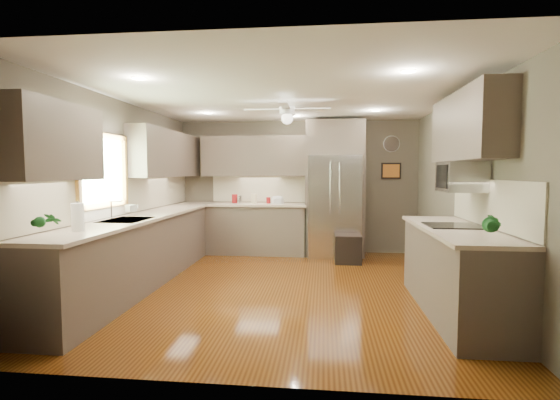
% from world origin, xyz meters
% --- Properties ---
extents(floor, '(5.00, 5.00, 0.00)m').
position_xyz_m(floor, '(0.00, 0.00, 0.00)').
color(floor, '#451F09').
rests_on(floor, ground).
extents(ceiling, '(5.00, 5.00, 0.00)m').
position_xyz_m(ceiling, '(0.00, 0.00, 2.50)').
color(ceiling, white).
rests_on(ceiling, ground).
extents(wall_back, '(4.50, 0.00, 4.50)m').
position_xyz_m(wall_back, '(0.00, 2.50, 1.25)').
color(wall_back, brown).
rests_on(wall_back, ground).
extents(wall_front, '(4.50, 0.00, 4.50)m').
position_xyz_m(wall_front, '(0.00, -2.50, 1.25)').
color(wall_front, brown).
rests_on(wall_front, ground).
extents(wall_left, '(0.00, 5.00, 5.00)m').
position_xyz_m(wall_left, '(-2.25, 0.00, 1.25)').
color(wall_left, brown).
rests_on(wall_left, ground).
extents(wall_right, '(0.00, 5.00, 5.00)m').
position_xyz_m(wall_right, '(2.25, 0.00, 1.25)').
color(wall_right, brown).
rests_on(wall_right, ground).
extents(canister_a, '(0.14, 0.14, 0.17)m').
position_xyz_m(canister_a, '(-1.17, 2.25, 1.02)').
color(canister_a, maroon).
rests_on(canister_a, back_run).
extents(canister_b, '(0.12, 0.12, 0.16)m').
position_xyz_m(canister_b, '(-1.07, 2.21, 1.01)').
color(canister_b, silver).
rests_on(canister_b, back_run).
extents(canister_c, '(0.14, 0.14, 0.18)m').
position_xyz_m(canister_c, '(-0.80, 2.22, 1.03)').
color(canister_c, beige).
rests_on(canister_c, back_run).
extents(canister_d, '(0.08, 0.08, 0.12)m').
position_xyz_m(canister_d, '(-0.52, 2.22, 1.00)').
color(canister_d, maroon).
rests_on(canister_d, back_run).
extents(soap_bottle, '(0.12, 0.12, 0.20)m').
position_xyz_m(soap_bottle, '(-2.09, -0.04, 1.04)').
color(soap_bottle, white).
rests_on(soap_bottle, left_run).
extents(potted_plant_left, '(0.17, 0.12, 0.31)m').
position_xyz_m(potted_plant_left, '(-1.96, -1.92, 1.10)').
color(potted_plant_left, '#195A21').
rests_on(potted_plant_left, left_run).
extents(potted_plant_right, '(0.20, 0.17, 0.31)m').
position_xyz_m(potted_plant_right, '(1.92, -1.73, 1.09)').
color(potted_plant_right, '#195A21').
rests_on(potted_plant_right, right_run).
extents(bowl, '(0.28, 0.28, 0.06)m').
position_xyz_m(bowl, '(-0.35, 2.16, 0.97)').
color(bowl, beige).
rests_on(bowl, back_run).
extents(left_run, '(0.65, 4.70, 1.45)m').
position_xyz_m(left_run, '(-1.95, 0.15, 0.48)').
color(left_run, '#4B3C36').
rests_on(left_run, ground).
extents(back_run, '(1.85, 0.65, 1.45)m').
position_xyz_m(back_run, '(-0.72, 2.20, 0.48)').
color(back_run, '#4B3C36').
rests_on(back_run, ground).
extents(uppers, '(4.50, 4.70, 0.95)m').
position_xyz_m(uppers, '(-0.74, 0.71, 1.87)').
color(uppers, '#4B3C36').
rests_on(uppers, wall_left).
extents(window, '(0.05, 1.12, 0.92)m').
position_xyz_m(window, '(-2.22, -0.50, 1.55)').
color(window, '#BFF2B2').
rests_on(window, wall_left).
extents(sink, '(0.50, 0.70, 0.32)m').
position_xyz_m(sink, '(-1.93, -0.50, 0.91)').
color(sink, silver).
rests_on(sink, left_run).
extents(refrigerator, '(1.06, 0.75, 2.45)m').
position_xyz_m(refrigerator, '(0.70, 2.16, 1.19)').
color(refrigerator, silver).
rests_on(refrigerator, ground).
extents(right_run, '(0.70, 2.20, 1.45)m').
position_xyz_m(right_run, '(1.93, -0.80, 0.48)').
color(right_run, '#4B3C36').
rests_on(right_run, ground).
extents(microwave, '(0.43, 0.55, 0.34)m').
position_xyz_m(microwave, '(2.03, -0.55, 1.48)').
color(microwave, silver).
rests_on(microwave, wall_right).
extents(ceiling_fan, '(1.18, 1.18, 0.32)m').
position_xyz_m(ceiling_fan, '(-0.00, 0.30, 2.33)').
color(ceiling_fan, white).
rests_on(ceiling_fan, ceiling).
extents(recessed_lights, '(2.84, 3.14, 0.01)m').
position_xyz_m(recessed_lights, '(-0.04, 0.40, 2.49)').
color(recessed_lights, white).
rests_on(recessed_lights, ceiling).
extents(wall_clock, '(0.30, 0.03, 0.30)m').
position_xyz_m(wall_clock, '(1.75, 2.48, 2.05)').
color(wall_clock, white).
rests_on(wall_clock, wall_back).
extents(framed_print, '(0.36, 0.03, 0.30)m').
position_xyz_m(framed_print, '(1.75, 2.48, 1.55)').
color(framed_print, black).
rests_on(framed_print, wall_back).
extents(stool, '(0.44, 0.44, 0.50)m').
position_xyz_m(stool, '(0.92, 1.57, 0.24)').
color(stool, black).
rests_on(stool, ground).
extents(paper_towel, '(0.12, 0.12, 0.30)m').
position_xyz_m(paper_towel, '(-1.94, -1.48, 1.08)').
color(paper_towel, white).
rests_on(paper_towel, left_run).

